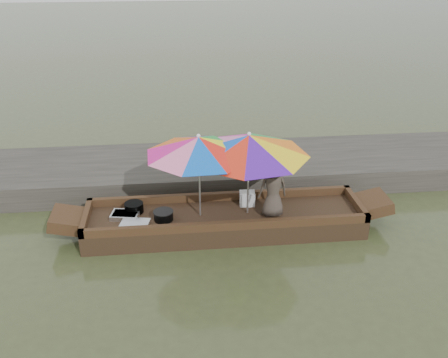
{
  "coord_description": "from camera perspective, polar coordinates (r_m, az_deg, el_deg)",
  "views": [
    {
      "loc": [
        -0.86,
        -7.83,
        4.8
      ],
      "look_at": [
        0.0,
        0.1,
        1.0
      ],
      "focal_mm": 40.0,
      "sensor_mm": 36.0,
      "label": 1
    }
  ],
  "objects": [
    {
      "name": "umbrella_stern",
      "position": [
        8.74,
        2.79,
        0.59
      ],
      "size": [
        2.52,
        2.52,
        1.55
      ],
      "primitive_type": null,
      "rotation": [
        0.0,
        0.0,
        -0.22
      ],
      "color": "orange",
      "rests_on": "boat_hull"
    },
    {
      "name": "water",
      "position": [
        9.23,
        0.07,
        -5.88
      ],
      "size": [
        80.0,
        80.0,
        0.0
      ],
      "primitive_type": "plane",
      "color": "#444E29",
      "rests_on": "ground"
    },
    {
      "name": "vendor",
      "position": [
        8.81,
        5.63,
        -1.11
      ],
      "size": [
        0.54,
        0.38,
        1.06
      ],
      "primitive_type": "imported",
      "rotation": [
        0.0,
        0.0,
        3.22
      ],
      "color": "#413830",
      "rests_on": "boat_hull"
    },
    {
      "name": "supply_bag",
      "position": [
        9.3,
        2.67,
        -2.23
      ],
      "size": [
        0.3,
        0.24,
        0.26
      ],
      "primitive_type": "cube",
      "rotation": [
        0.0,
        0.0,
        -0.09
      ],
      "color": "silver",
      "rests_on": "boat_hull"
    },
    {
      "name": "cooking_pot",
      "position": [
        9.21,
        -10.25,
        -3.24
      ],
      "size": [
        0.34,
        0.34,
        0.18
      ],
      "primitive_type": "cylinder",
      "color": "black",
      "rests_on": "boat_hull"
    },
    {
      "name": "charcoal_grill",
      "position": [
        8.88,
        -6.93,
        -4.21
      ],
      "size": [
        0.34,
        0.34,
        0.16
      ],
      "primitive_type": "cylinder",
      "color": "black",
      "rests_on": "boat_hull"
    },
    {
      "name": "umbrella_bow",
      "position": [
        8.66,
        -2.83,
        0.33
      ],
      "size": [
        2.48,
        2.48,
        1.55
      ],
      "primitive_type": null,
      "rotation": [
        0.0,
        0.0,
        0.43
      ],
      "color": "green",
      "rests_on": "boat_hull"
    },
    {
      "name": "dock",
      "position": [
        11.05,
        -1.18,
        1.14
      ],
      "size": [
        22.0,
        2.2,
        0.5
      ],
      "primitive_type": "cube",
      "color": "#2D2B26",
      "rests_on": "ground"
    },
    {
      "name": "boat_hull",
      "position": [
        9.14,
        0.07,
        -4.95
      ],
      "size": [
        5.01,
        1.2,
        0.35
      ],
      "primitive_type": "cube",
      "color": "black",
      "rests_on": "water"
    },
    {
      "name": "tray_scallop",
      "position": [
        8.82,
        -10.14,
        -5.05
      ],
      "size": [
        0.55,
        0.43,
        0.06
      ],
      "primitive_type": "cube",
      "rotation": [
        0.0,
        0.0,
        -0.22
      ],
      "color": "silver",
      "rests_on": "boat_hull"
    },
    {
      "name": "tray_crayfish",
      "position": [
        9.08,
        -11.23,
        -4.09
      ],
      "size": [
        0.54,
        0.42,
        0.09
      ],
      "primitive_type": "cube",
      "rotation": [
        0.0,
        0.0,
        -0.18
      ],
      "color": "silver",
      "rests_on": "boat_hull"
    }
  ]
}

